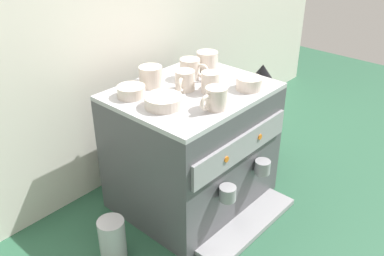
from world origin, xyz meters
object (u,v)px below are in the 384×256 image
(espresso_machine, at_px, (193,148))
(ceramic_bowl_2, at_px, (164,102))
(milk_pitcher, at_px, (112,239))
(ceramic_bowl_0, at_px, (249,83))
(ceramic_cup_3, at_px, (150,76))
(ceramic_bowl_1, at_px, (131,92))
(ceramic_cup_0, at_px, (185,81))
(coffee_grinder, at_px, (259,112))
(ceramic_cup_4, at_px, (207,62))
(ceramic_cup_1, at_px, (215,99))
(ceramic_cup_5, at_px, (210,82))
(ceramic_cup_2, at_px, (191,69))

(espresso_machine, height_order, ceramic_bowl_2, ceramic_bowl_2)
(milk_pitcher, bearing_deg, ceramic_bowl_0, -13.37)
(ceramic_cup_3, height_order, ceramic_bowl_1, ceramic_cup_3)
(ceramic_cup_0, height_order, ceramic_cup_3, ceramic_cup_3)
(ceramic_cup_3, bearing_deg, ceramic_bowl_0, -53.29)
(ceramic_bowl_0, xyz_separation_m, ceramic_bowl_2, (-0.29, 0.12, -0.00))
(ceramic_bowl_1, relative_size, coffee_grinder, 0.21)
(ceramic_bowl_1, distance_m, coffee_grinder, 0.66)
(espresso_machine, height_order, coffee_grinder, espresso_machine)
(ceramic_cup_4, bearing_deg, ceramic_bowl_2, -164.22)
(ceramic_cup_1, height_order, ceramic_bowl_1, ceramic_cup_1)
(espresso_machine, bearing_deg, ceramic_bowl_2, -173.81)
(ceramic_cup_1, relative_size, ceramic_bowl_1, 1.13)
(milk_pitcher, bearing_deg, coffee_grinder, -0.26)
(ceramic_bowl_1, bearing_deg, ceramic_bowl_2, -82.38)
(coffee_grinder, bearing_deg, ceramic_cup_0, 175.58)
(ceramic_cup_4, bearing_deg, ceramic_cup_1, -135.25)
(ceramic_cup_1, distance_m, ceramic_bowl_0, 0.20)
(ceramic_cup_1, bearing_deg, ceramic_cup_4, 44.75)
(ceramic_bowl_0, bearing_deg, ceramic_cup_5, 140.75)
(ceramic_bowl_2, bearing_deg, ceramic_cup_5, -10.58)
(ceramic_cup_0, height_order, milk_pitcher, ceramic_cup_0)
(ceramic_bowl_2, height_order, milk_pitcher, ceramic_bowl_2)
(espresso_machine, distance_m, ceramic_cup_4, 0.33)
(ceramic_cup_1, distance_m, ceramic_bowl_1, 0.29)
(espresso_machine, bearing_deg, ceramic_cup_5, -60.28)
(ceramic_cup_0, distance_m, milk_pitcher, 0.57)
(ceramic_cup_2, xyz_separation_m, ceramic_cup_3, (-0.15, 0.06, -0.00))
(ceramic_cup_0, bearing_deg, espresso_machine, -45.62)
(milk_pitcher, bearing_deg, ceramic_cup_4, 8.35)
(ceramic_bowl_0, distance_m, ceramic_bowl_1, 0.40)
(ceramic_bowl_1, bearing_deg, ceramic_cup_0, -31.49)
(ceramic_cup_0, distance_m, ceramic_bowl_2, 0.15)
(ceramic_cup_2, relative_size, ceramic_bowl_0, 1.24)
(ceramic_cup_3, distance_m, ceramic_bowl_2, 0.18)
(ceramic_cup_3, height_order, milk_pitcher, ceramic_cup_3)
(ceramic_cup_4, height_order, coffee_grinder, ceramic_cup_4)
(ceramic_cup_4, distance_m, ceramic_cup_5, 0.18)
(espresso_machine, relative_size, ceramic_bowl_1, 5.73)
(coffee_grinder, distance_m, milk_pitcher, 0.84)
(ceramic_cup_2, relative_size, ceramic_cup_4, 1.03)
(ceramic_cup_1, bearing_deg, milk_pitcher, 157.76)
(ceramic_cup_4, distance_m, ceramic_bowl_2, 0.33)
(ceramic_cup_1, distance_m, ceramic_cup_2, 0.26)
(ceramic_cup_0, bearing_deg, ceramic_bowl_2, -164.98)
(ceramic_cup_2, relative_size, ceramic_cup_5, 1.20)
(ceramic_cup_2, distance_m, ceramic_cup_4, 0.09)
(ceramic_cup_0, distance_m, ceramic_cup_5, 0.09)
(ceramic_cup_4, height_order, milk_pitcher, ceramic_cup_4)
(ceramic_cup_2, height_order, ceramic_bowl_0, ceramic_cup_2)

